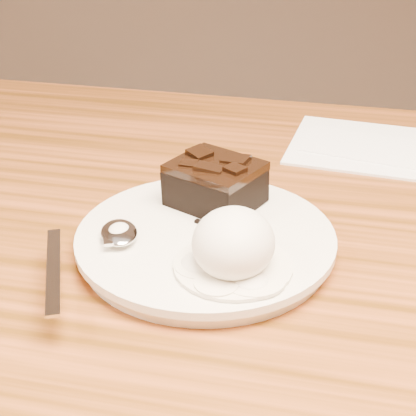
% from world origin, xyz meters
% --- Properties ---
extents(plate, '(0.23, 0.23, 0.02)m').
position_xyz_m(plate, '(-0.08, -0.02, 0.76)').
color(plate, white).
rests_on(plate, dining_table).
extents(brownie, '(0.10, 0.09, 0.04)m').
position_xyz_m(brownie, '(-0.09, 0.03, 0.79)').
color(brownie, black).
rests_on(brownie, plate).
extents(ice_cream_scoop, '(0.07, 0.07, 0.06)m').
position_xyz_m(ice_cream_scoop, '(-0.05, -0.07, 0.79)').
color(ice_cream_scoop, white).
rests_on(ice_cream_scoop, plate).
extents(melt_puddle, '(0.10, 0.10, 0.00)m').
position_xyz_m(melt_puddle, '(-0.05, -0.07, 0.77)').
color(melt_puddle, white).
rests_on(melt_puddle, plate).
extents(spoon, '(0.11, 0.18, 0.01)m').
position_xyz_m(spoon, '(-0.15, -0.05, 0.77)').
color(spoon, silver).
rests_on(spoon, plate).
extents(napkin, '(0.17, 0.17, 0.01)m').
position_xyz_m(napkin, '(0.04, 0.25, 0.75)').
color(napkin, white).
rests_on(napkin, dining_table).
extents(crumb_a, '(0.01, 0.01, 0.00)m').
position_xyz_m(crumb_a, '(-0.06, -0.01, 0.77)').
color(crumb_a, black).
rests_on(crumb_a, plate).
extents(crumb_b, '(0.01, 0.01, 0.00)m').
position_xyz_m(crumb_b, '(-0.09, -0.01, 0.77)').
color(crumb_b, black).
rests_on(crumb_b, plate).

